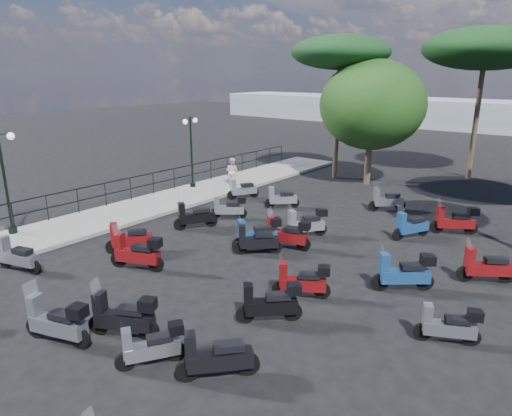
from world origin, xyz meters
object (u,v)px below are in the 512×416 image
Objects in this scene: scooter_3 at (194,217)px; scooter_16 at (306,224)px; scooter_21 at (270,303)px; broadleaf_tree at (372,105)px; scooter_28 at (485,267)px; scooter_19 at (151,347)px; scooter_1 at (17,257)px; scooter_15 at (258,235)px; scooter_17 at (386,201)px; scooter_2 at (137,253)px; scooter_14 at (124,317)px; scooter_5 at (242,190)px; lamp_post_1 at (4,176)px; scooter_11 at (281,199)px; scooter_26 at (216,358)px; lamp_post_2 at (191,147)px; scooter_9 at (256,241)px; scooter_27 at (449,326)px; scooter_22 at (404,273)px; scooter_8 at (130,239)px; pine_2 at (341,53)px; scooter_7 at (57,322)px; scooter_20 at (302,281)px; scooter_10 at (287,234)px; scooter_4 at (229,208)px; scooter_23 at (455,221)px; scooter_29 at (411,226)px; pedestrian_far at (232,171)px.

scooter_16 is (4.01, 1.96, 0.04)m from scooter_3.
broadleaf_tree is (-4.62, 15.16, 3.82)m from scooter_21.
scooter_28 is at bearing -137.59° from scooter_3.
scooter_1 is at bearing 28.44° from scooter_19.
scooter_17 is (1.63, 7.28, -0.07)m from scooter_15.
scooter_2 is 1.05× the size of scooter_14.
lamp_post_1 is at bearing 99.80° from scooter_5.
scooter_11 is 0.93× the size of scooter_26.
scooter_11 is at bearing -7.93° from lamp_post_2.
scooter_9 reaches higher than scooter_27.
scooter_5 is 11.60m from scooter_21.
broadleaf_tree is at bearing -9.49° from scooter_22.
scooter_1 is 1.24× the size of scooter_17.
scooter_1 is 1.06× the size of scooter_15.
scooter_8 reaches higher than scooter_5.
scooter_26 is 18.74m from broadleaf_tree.
lamp_post_1 is at bearing -105.60° from pine_2.
lamp_post_2 is 2.12× the size of scooter_7.
scooter_9 is at bearing 28.54° from scooter_20.
scooter_21 is 4.20m from scooter_27.
scooter_28 is at bearing -79.12° from scooter_22.
scooter_15 is (8.04, -4.54, -1.71)m from lamp_post_2.
scooter_9 reaches higher than scooter_19.
scooter_10 is 1.15× the size of scooter_16.
scooter_10 is 1.08× the size of scooter_14.
lamp_post_1 is 2.67× the size of scooter_20.
scooter_1 is 1.12× the size of scooter_22.
scooter_15 reaches higher than scooter_7.
scooter_26 is at bearing 145.09° from scooter_16.
scooter_21 reaches higher than scooter_5.
scooter_2 reaches higher than scooter_28.
scooter_10 is 6.78m from scooter_27.
scooter_5 is at bearing -9.17° from scooter_4.
scooter_26 is at bearing -51.19° from lamp_post_2.
scooter_16 is at bearing -22.23° from scooter_7.
lamp_post_2 reaches higher than scooter_11.
scooter_23 reaches higher than scooter_16.
scooter_27 is (5.43, -9.09, -0.03)m from scooter_17.
scooter_7 is 1.09× the size of scooter_15.
scooter_9 is 3.42m from scooter_20.
scooter_9 is 0.88× the size of scooter_16.
scooter_7 is 9.58m from scooter_16.
scooter_10 reaches higher than scooter_29.
pedestrian_far is at bearing 4.17° from scooter_14.
scooter_10 is (5.53, 6.87, 0.06)m from scooter_1.
scooter_7 is 1.35× the size of scooter_11.
pine_2 is (-5.86, 18.32, 6.58)m from scooter_19.
scooter_11 is (5.77, 9.49, -1.92)m from lamp_post_1.
scooter_4 is 7.51m from scooter_20.
scooter_20 is (6.34, -4.02, 0.01)m from scooter_4.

